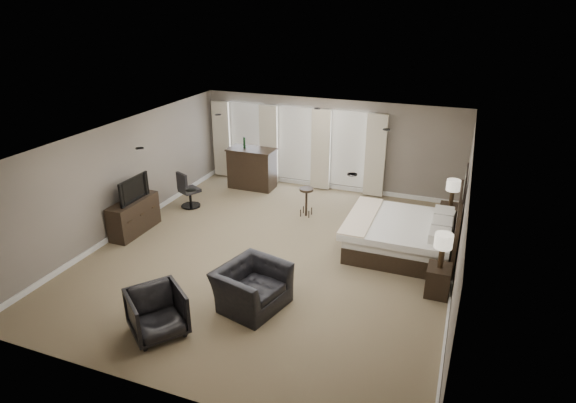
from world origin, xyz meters
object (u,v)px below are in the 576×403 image
(bar_stool_left, at_px, (234,174))
(bed, at_px, (403,221))
(nightstand_near, at_px, (438,280))
(desk_chair, at_px, (190,189))
(lamp_far, at_px, (452,193))
(nightstand_far, at_px, (449,218))
(armchair_far, at_px, (157,311))
(bar_counter, at_px, (252,168))
(tv, at_px, (132,198))
(armchair_near, at_px, (252,280))
(bar_stool_right, at_px, (306,202))
(dresser, at_px, (134,216))
(lamp_near, at_px, (442,251))

(bar_stool_left, bearing_deg, bed, -23.56)
(nightstand_near, bearing_deg, desk_chair, 163.47)
(lamp_far, bearing_deg, nightstand_near, -90.00)
(nightstand_far, bearing_deg, lamp_far, 0.00)
(bed, height_order, armchair_far, bed)
(bed, bearing_deg, bar_counter, 153.13)
(bar_counter, height_order, desk_chair, bar_counter)
(tv, bearing_deg, bar_stool_left, -13.16)
(nightstand_far, distance_m, bar_counter, 5.64)
(nightstand_far, bearing_deg, armchair_near, -124.57)
(bar_stool_right, bearing_deg, nightstand_far, 7.01)
(armchair_far, xyz_separation_m, bar_stool_right, (0.76, 5.31, -0.06))
(nightstand_far, distance_m, dresser, 7.45)
(desk_chair, bearing_deg, nightstand_far, -145.24)
(lamp_far, xyz_separation_m, armchair_far, (-4.20, -5.73, -0.52))
(armchair_far, bearing_deg, bar_stool_right, 29.73)
(nightstand_near, distance_m, desk_chair, 6.78)
(nightstand_far, xyz_separation_m, desk_chair, (-6.50, -0.97, 0.18))
(lamp_far, xyz_separation_m, desk_chair, (-6.50, -0.97, -0.46))
(armchair_near, relative_size, bar_stool_right, 1.60)
(nightstand_near, xyz_separation_m, nightstand_far, (0.00, 2.90, 0.03))
(tv, bearing_deg, nightstand_near, -91.27)
(desk_chair, bearing_deg, bar_stool_right, -143.57)
(dresser, bearing_deg, bed, 12.13)
(nightstand_far, xyz_separation_m, armchair_far, (-4.20, -5.73, 0.12))
(lamp_near, xyz_separation_m, armchair_far, (-4.20, -2.83, -0.48))
(lamp_near, height_order, tv, lamp_near)
(tv, bearing_deg, lamp_near, -91.27)
(bed, xyz_separation_m, bar_stool_right, (-2.55, 1.03, -0.35))
(nightstand_near, bearing_deg, lamp_far, 90.00)
(armchair_near, bearing_deg, armchair_far, 153.28)
(tv, xyz_separation_m, bar_stool_right, (3.48, 2.32, -0.51))
(lamp_near, bearing_deg, tv, 178.73)
(bed, distance_m, bar_stool_left, 5.68)
(lamp_near, relative_size, bar_stool_right, 0.91)
(dresser, bearing_deg, bar_stool_left, 76.84)
(bed, height_order, desk_chair, bed)
(bar_stool_left, bearing_deg, desk_chair, -102.87)
(bar_stool_right, bearing_deg, desk_chair, -169.81)
(bed, xyz_separation_m, nightstand_far, (0.89, 1.45, -0.41))
(nightstand_far, bearing_deg, lamp_near, -90.00)
(lamp_near, xyz_separation_m, armchair_near, (-3.08, -1.57, -0.39))
(tv, relative_size, desk_chair, 1.01)
(bar_counter, xyz_separation_m, desk_chair, (-0.94, -1.89, -0.10))
(bed, xyz_separation_m, lamp_far, (0.89, 1.45, 0.23))
(armchair_near, bearing_deg, nightstand_far, -19.66)
(nightstand_near, distance_m, lamp_near, 0.62)
(nightstand_near, xyz_separation_m, bar_stool_right, (-3.44, 2.48, 0.09))
(nightstand_near, height_order, bar_stool_right, bar_stool_right)
(lamp_near, bearing_deg, bed, 121.54)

